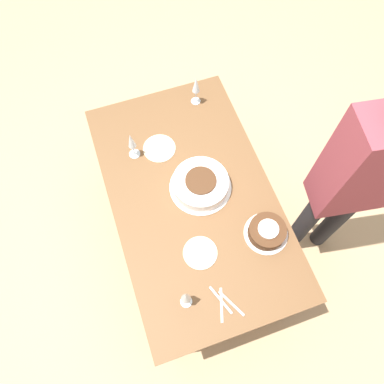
% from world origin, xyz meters
% --- Properties ---
extents(ground_plane, '(12.00, 12.00, 0.00)m').
position_xyz_m(ground_plane, '(0.00, 0.00, 0.00)').
color(ground_plane, tan).
extents(dining_table, '(1.56, 0.91, 0.75)m').
position_xyz_m(dining_table, '(0.00, 0.00, 0.64)').
color(dining_table, brown).
rests_on(dining_table, ground_plane).
extents(cake_center_white, '(0.36, 0.36, 0.09)m').
position_xyz_m(cake_center_white, '(0.04, -0.06, 0.79)').
color(cake_center_white, white).
rests_on(cake_center_white, dining_table).
extents(cake_front_chocolate, '(0.24, 0.24, 0.09)m').
position_xyz_m(cake_front_chocolate, '(-0.35, -0.31, 0.78)').
color(cake_front_chocolate, white).
rests_on(cake_front_chocolate, dining_table).
extents(wine_glass_near, '(0.06, 0.06, 0.22)m').
position_xyz_m(wine_glass_near, '(0.62, -0.24, 0.89)').
color(wine_glass_near, silver).
rests_on(wine_glass_near, dining_table).
extents(wine_glass_far, '(0.07, 0.07, 0.21)m').
position_xyz_m(wine_glass_far, '(0.37, 0.24, 0.88)').
color(wine_glass_far, silver).
rests_on(wine_glass_far, dining_table).
extents(wine_glass_extra, '(0.06, 0.06, 0.21)m').
position_xyz_m(wine_glass_extra, '(-0.55, 0.22, 0.89)').
color(wine_glass_extra, silver).
rests_on(wine_glass_extra, dining_table).
extents(dessert_plate_left, '(0.18, 0.18, 0.01)m').
position_xyz_m(dessert_plate_left, '(-0.33, 0.07, 0.75)').
color(dessert_plate_left, beige).
rests_on(dessert_plate_left, dining_table).
extents(dessert_plate_right, '(0.20, 0.20, 0.01)m').
position_xyz_m(dessert_plate_right, '(0.36, 0.08, 0.75)').
color(dessert_plate_right, beige).
rests_on(dessert_plate_right, dining_table).
extents(fork_pile, '(0.19, 0.13, 0.01)m').
position_xyz_m(fork_pile, '(-0.62, 0.04, 0.75)').
color(fork_pile, silver).
rests_on(fork_pile, dining_table).
extents(person_cutting, '(0.28, 0.43, 1.72)m').
position_xyz_m(person_cutting, '(-0.30, -0.78, 1.04)').
color(person_cutting, '#232328').
rests_on(person_cutting, ground_plane).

